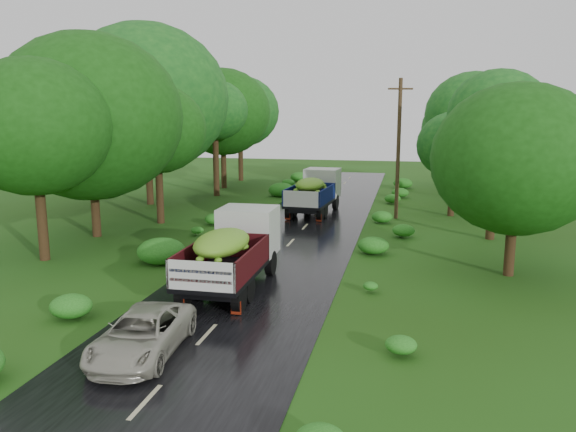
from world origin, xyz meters
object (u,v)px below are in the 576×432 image
(utility_pole, at_px, (398,148))
(truck_near, at_px, (234,247))
(truck_far, at_px, (315,190))
(car, at_px, (142,334))

(utility_pole, bearing_deg, truck_near, -123.54)
(truck_near, distance_m, utility_pole, 16.34)
(truck_near, relative_size, utility_pole, 0.76)
(truck_near, bearing_deg, truck_far, 88.31)
(truck_near, relative_size, car, 1.53)
(car, height_order, utility_pole, utility_pole)
(truck_far, bearing_deg, utility_pole, -3.93)
(car, xyz_separation_m, utility_pole, (6.21, 21.41, 3.74))
(truck_near, height_order, truck_far, truck_near)
(truck_far, height_order, utility_pole, utility_pole)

